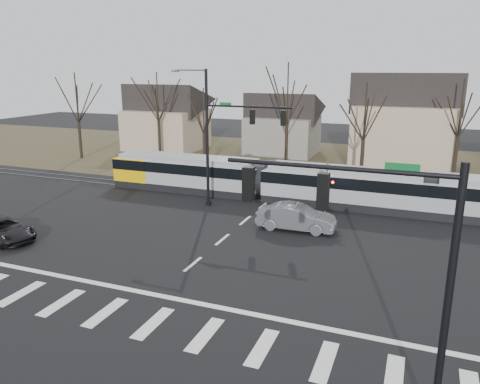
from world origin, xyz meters
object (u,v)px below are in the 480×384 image
(suv, at_px, (3,229))
(rail_crossing_signal, at_px, (326,191))
(tram, at_px, (341,185))
(sedan, at_px, (296,217))

(suv, height_order, rail_crossing_signal, rail_crossing_signal)
(tram, relative_size, rail_crossing_signal, 9.80)
(sedan, bearing_deg, suv, 114.67)
(tram, xyz_separation_m, suv, (-18.04, -14.92, -0.95))
(tram, height_order, suv, tram)
(sedan, xyz_separation_m, rail_crossing_signal, (1.25, 3.32, 1.05))
(sedan, xyz_separation_m, suv, (-16.31, -8.39, -0.17))
(tram, distance_m, suv, 23.43)
(tram, bearing_deg, rail_crossing_signal, -98.60)
(tram, relative_size, sedan, 7.59)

